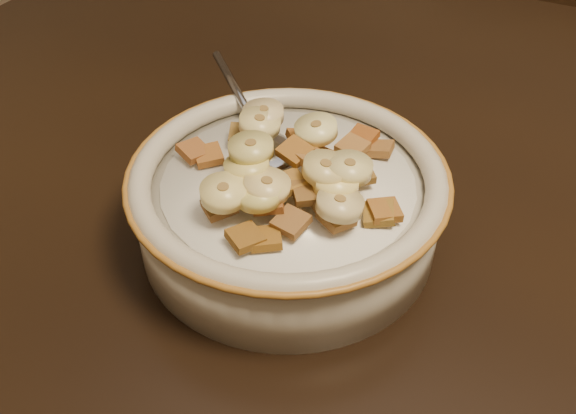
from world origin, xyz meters
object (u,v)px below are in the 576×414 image
at_px(chair, 485,103).
at_px(cereal_bowl, 288,210).
at_px(table, 542,254).
at_px(spoon, 270,151).

distance_m(chair, cereal_bowl, 0.83).
bearing_deg(chair, table, -55.70).
bearing_deg(spoon, cereal_bowl, 90.00).
xyz_separation_m(table, spoon, (-0.21, -0.07, 0.08)).
distance_m(table, chair, 0.74).
bearing_deg(spoon, table, 148.61).
xyz_separation_m(table, cereal_bowl, (-0.18, -0.09, 0.05)).
bearing_deg(chair, spoon, -72.88).
bearing_deg(spoon, chair, -143.89).
bearing_deg(table, chair, 102.27).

